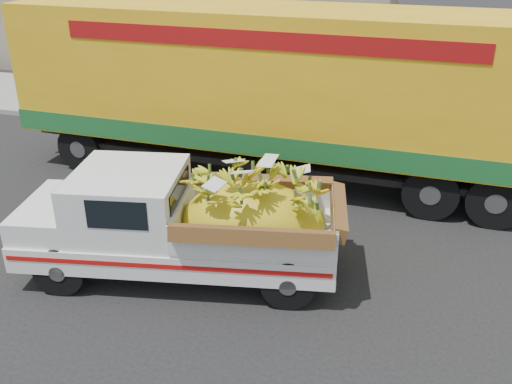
# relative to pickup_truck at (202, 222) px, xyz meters

# --- Properties ---
(ground) EXTENTS (100.00, 100.00, 0.00)m
(ground) POSITION_rel_pickup_truck_xyz_m (0.93, -0.10, -0.97)
(ground) COLOR black
(ground) RESTS_ON ground
(curb) EXTENTS (60.00, 0.25, 0.15)m
(curb) POSITION_rel_pickup_truck_xyz_m (0.93, 6.72, -0.89)
(curb) COLOR gray
(curb) RESTS_ON ground
(sidewalk) EXTENTS (60.00, 4.00, 0.14)m
(sidewalk) POSITION_rel_pickup_truck_xyz_m (0.93, 8.82, -0.90)
(sidewalk) COLOR gray
(sidewalk) RESTS_ON ground
(building_left) EXTENTS (18.00, 6.00, 5.00)m
(building_left) POSITION_rel_pickup_truck_xyz_m (-7.07, 14.72, 1.53)
(building_left) COLOR gray
(building_left) RESTS_ON ground
(pickup_truck) EXTENTS (5.37, 2.75, 1.80)m
(pickup_truck) POSITION_rel_pickup_truck_xyz_m (0.00, 0.00, 0.00)
(pickup_truck) COLOR black
(pickup_truck) RESTS_ON ground
(semi_trailer) EXTENTS (12.03, 2.96, 3.80)m
(semi_trailer) POSITION_rel_pickup_truck_xyz_m (0.15, 4.27, 1.16)
(semi_trailer) COLOR black
(semi_trailer) RESTS_ON ground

